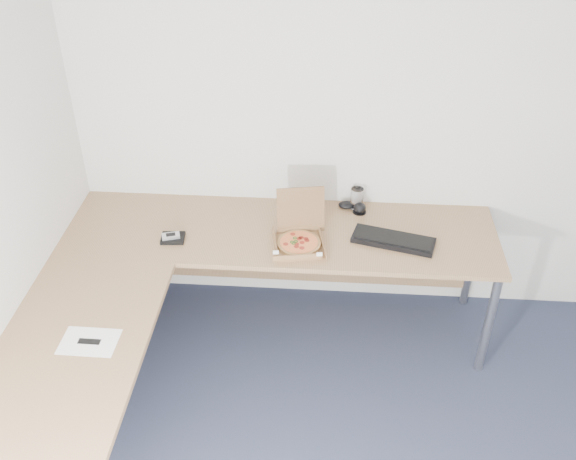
# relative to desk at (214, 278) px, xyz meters

# --- Properties ---
(room_shell) EXTENTS (3.50, 3.50, 2.50)m
(room_shell) POSITION_rel_desk_xyz_m (0.82, -0.97, 0.55)
(room_shell) COLOR silver
(room_shell) RESTS_ON ground
(desk) EXTENTS (2.50, 2.20, 0.73)m
(desk) POSITION_rel_desk_xyz_m (0.00, 0.00, 0.00)
(desk) COLOR #9F774F
(desk) RESTS_ON ground
(pizza_box) EXTENTS (0.27, 0.32, 0.28)m
(pizza_box) POSITION_rel_desk_xyz_m (0.44, 0.30, 0.06)
(pizza_box) COLOR olive
(pizza_box) RESTS_ON desk
(drinking_glass) EXTENTS (0.08, 0.08, 0.14)m
(drinking_glass) POSITION_rel_desk_xyz_m (0.76, 0.70, 0.10)
(drinking_glass) COLOR silver
(drinking_glass) RESTS_ON desk
(keyboard) EXTENTS (0.49, 0.28, 0.03)m
(keyboard) POSITION_rel_desk_xyz_m (0.97, 0.36, 0.04)
(keyboard) COLOR black
(keyboard) RESTS_ON desk
(mouse) EXTENTS (0.13, 0.10, 0.04)m
(mouse) POSITION_rel_desk_xyz_m (0.71, 0.70, 0.05)
(mouse) COLOR black
(mouse) RESTS_ON desk
(wallet) EXTENTS (0.14, 0.12, 0.02)m
(wallet) POSITION_rel_desk_xyz_m (-0.28, 0.29, 0.04)
(wallet) COLOR black
(wallet) RESTS_ON desk
(phone) EXTENTS (0.11, 0.08, 0.02)m
(phone) POSITION_rel_desk_xyz_m (-0.29, 0.28, 0.06)
(phone) COLOR #B2B5BA
(phone) RESTS_ON wallet
(paper_sheet) EXTENTS (0.27, 0.19, 0.00)m
(paper_sheet) POSITION_rel_desk_xyz_m (-0.50, -0.54, 0.03)
(paper_sheet) COLOR white
(paper_sheet) RESTS_ON desk
(dome_speaker) EXTENTS (0.08, 0.08, 0.07)m
(dome_speaker) POSITION_rel_desk_xyz_m (0.78, 0.65, 0.06)
(dome_speaker) COLOR black
(dome_speaker) RESTS_ON desk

